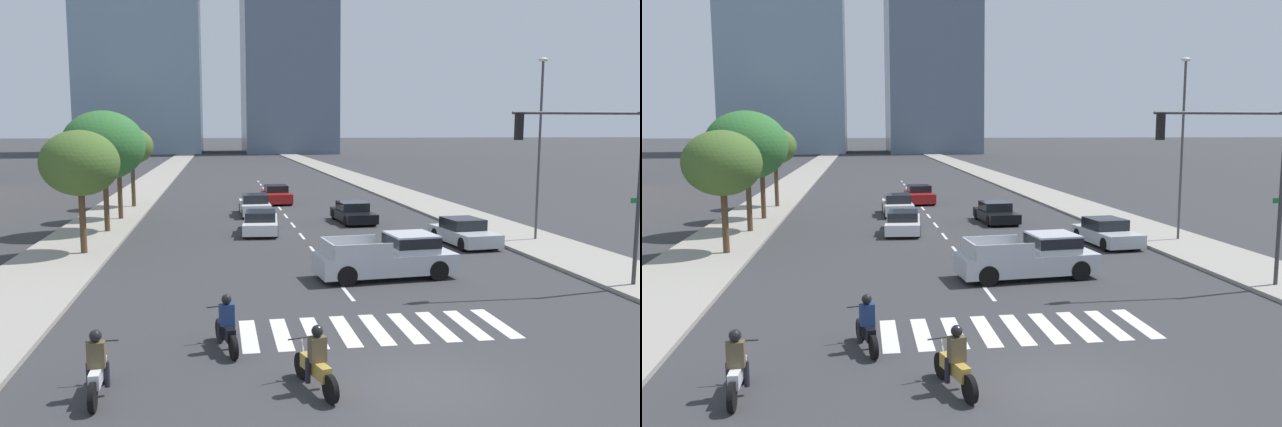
# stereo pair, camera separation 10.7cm
# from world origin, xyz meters

# --- Properties ---
(ground_plane) EXTENTS (800.00, 800.00, 0.00)m
(ground_plane) POSITION_xyz_m (0.00, 0.00, 0.00)
(ground_plane) COLOR #333335
(sidewalk_east) EXTENTS (4.00, 260.00, 0.15)m
(sidewalk_east) POSITION_xyz_m (11.10, 30.00, 0.07)
(sidewalk_east) COLOR gray
(sidewalk_east) RESTS_ON ground
(sidewalk_west) EXTENTS (4.00, 260.00, 0.15)m
(sidewalk_west) POSITION_xyz_m (-11.10, 30.00, 0.07)
(sidewalk_west) COLOR gray
(sidewalk_west) RESTS_ON ground
(crosswalk_near) EXTENTS (7.65, 2.83, 0.01)m
(crosswalk_near) POSITION_xyz_m (-0.00, 4.15, 0.00)
(crosswalk_near) COLOR silver
(crosswalk_near) RESTS_ON ground
(lane_divider_center) EXTENTS (0.14, 50.00, 0.01)m
(lane_divider_center) POSITION_xyz_m (0.00, 32.15, 0.00)
(lane_divider_center) COLOR silver
(lane_divider_center) RESTS_ON ground
(motorcycle_lead) EXTENTS (0.78, 2.05, 1.49)m
(motorcycle_lead) POSITION_xyz_m (-4.22, 3.11, 0.58)
(motorcycle_lead) COLOR black
(motorcycle_lead) RESTS_ON ground
(motorcycle_trailing) EXTENTS (0.88, 2.04, 1.49)m
(motorcycle_trailing) POSITION_xyz_m (-2.34, 0.23, 0.58)
(motorcycle_trailing) COLOR black
(motorcycle_trailing) RESTS_ON ground
(motorcycle_third) EXTENTS (0.70, 2.14, 1.49)m
(motorcycle_third) POSITION_xyz_m (-6.94, 0.64, 0.58)
(motorcycle_third) COLOR black
(motorcycle_third) RESTS_ON ground
(pickup_truck) EXTENTS (5.43, 2.50, 1.67)m
(pickup_truck) POSITION_xyz_m (2.13, 10.26, 0.81)
(pickup_truck) COLOR #B7BABF
(pickup_truck) RESTS_ON ground
(sedan_black_0) EXTENTS (2.13, 4.49, 1.23)m
(sedan_black_0) POSITION_xyz_m (3.74, 24.68, 0.57)
(sedan_black_0) COLOR black
(sedan_black_0) RESTS_ON ground
(sedan_white_1) EXTENTS (2.21, 4.89, 1.22)m
(sedan_white_1) POSITION_xyz_m (-2.07, 21.63, 0.57)
(sedan_white_1) COLOR silver
(sedan_white_1) RESTS_ON ground
(sedan_white_2) EXTENTS (1.94, 4.63, 1.40)m
(sedan_white_2) POSITION_xyz_m (-1.97, 28.98, 0.64)
(sedan_white_2) COLOR silver
(sedan_white_2) RESTS_ON ground
(sedan_red_3) EXTENTS (2.10, 4.42, 1.37)m
(sedan_red_3) POSITION_xyz_m (0.07, 35.50, 0.63)
(sedan_red_3) COLOR maroon
(sedan_red_3) RESTS_ON ground
(sedan_silver_4) EXTENTS (2.28, 4.42, 1.29)m
(sedan_silver_4) POSITION_xyz_m (7.52, 16.42, 0.59)
(sedan_silver_4) COLOR #B7BABF
(sedan_silver_4) RESTS_ON ground
(traffic_signal_near) EXTENTS (5.14, 0.28, 6.42)m
(traffic_signal_near) POSITION_xyz_m (8.46, 7.25, 4.56)
(traffic_signal_near) COLOR #333335
(traffic_signal_near) RESTS_ON sidewalk_east
(street_lamp_east) EXTENTS (0.50, 0.24, 8.93)m
(street_lamp_east) POSITION_xyz_m (11.40, 16.64, 5.23)
(street_lamp_east) COLOR #3F3F42
(street_lamp_east) RESTS_ON sidewalk_east
(street_tree_nearest) EXTENTS (3.40, 3.40, 5.45)m
(street_tree_nearest) POSITION_xyz_m (-10.30, 16.41, 4.14)
(street_tree_nearest) COLOR #4C3823
(street_tree_nearest) RESTS_ON sidewalk_west
(street_tree_second) EXTENTS (4.33, 4.33, 6.46)m
(street_tree_second) POSITION_xyz_m (-10.30, 22.62, 4.76)
(street_tree_second) COLOR #4C3823
(street_tree_second) RESTS_ON sidewalk_west
(street_tree_third) EXTENTS (3.18, 3.18, 5.62)m
(street_tree_third) POSITION_xyz_m (-10.30, 27.58, 4.40)
(street_tree_third) COLOR #4C3823
(street_tree_third) RESTS_ON sidewalk_west
(street_tree_fourth) EXTENTS (3.00, 3.00, 5.56)m
(street_tree_fourth) POSITION_xyz_m (-10.30, 33.92, 4.41)
(street_tree_fourth) COLOR #4C3823
(street_tree_fourth) RESTS_ON sidewalk_west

